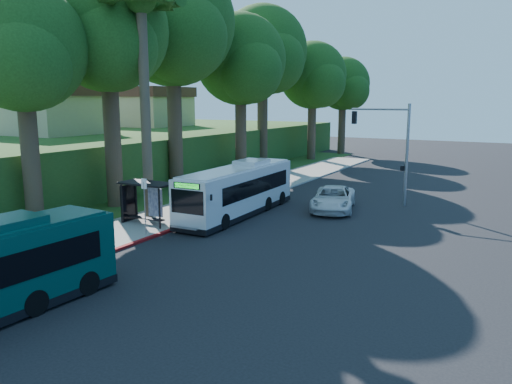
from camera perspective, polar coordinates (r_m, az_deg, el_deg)
The scene contains 18 objects.
ground at distance 28.51m, azimuth 2.54°, elevation -4.23°, with size 140.00×140.00×0.00m, color black.
sidewalk at distance 32.32m, azimuth -9.12°, elevation -2.47°, with size 4.50×70.00×0.12m, color gray.
red_curb at distance 27.90m, azimuth -10.47°, elevation -4.58°, with size 0.25×30.00×0.13m, color maroon.
grass_verge at distance 39.66m, azimuth -11.14°, elevation -0.18°, with size 8.00×70.00×0.06m, color #234719.
bus_shelter at distance 29.80m, azimuth -12.54°, elevation -0.26°, with size 3.20×1.51×2.55m.
stop_sign_pole at distance 26.97m, azimuth -12.62°, elevation -0.78°, with size 0.35×0.06×3.17m.
traffic_signal_pole at distance 35.82m, azimuth 15.34°, elevation 5.61°, with size 4.10×0.30×7.00m.
palm_tree at distance 31.37m, azimuth -12.98°, elevation 19.67°, with size 4.20×4.20×14.40m.
hillside_backdrop at distance 55.63m, azimuth -15.02°, elevation 5.19°, with size 24.00×60.00×8.80m.
tree_0 at distance 35.13m, azimuth -16.53°, elevation 16.56°, with size 8.40×8.00×15.70m.
tree_1 at distance 41.90m, azimuth -9.44°, elevation 17.89°, with size 10.50×10.00×18.26m.
tree_2 at distance 47.43m, azimuth -1.69°, elevation 14.40°, with size 8.82×8.40×15.12m.
tree_3 at distance 55.46m, azimuth 0.86°, elevation 15.40°, with size 10.08×9.60×17.28m.
tree_4 at distance 61.47m, azimuth 6.58°, elevation 12.75°, with size 8.40×8.00×14.14m.
tree_5 at distance 68.56m, azimuth 9.97°, elevation 11.78°, with size 7.35×7.00×12.86m.
tree_6 at distance 31.47m, azimuth -25.09°, elevation 14.03°, with size 7.56×7.20×13.74m.
white_bus at distance 31.66m, azimuth -1.97°, elevation 0.28°, with size 2.77×11.27×3.34m.
pickup at distance 33.46m, azimuth 8.83°, elevation -0.76°, with size 2.60×5.64×1.57m, color silver.
Camera 1 is at (12.31, -24.67, 7.24)m, focal length 35.00 mm.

